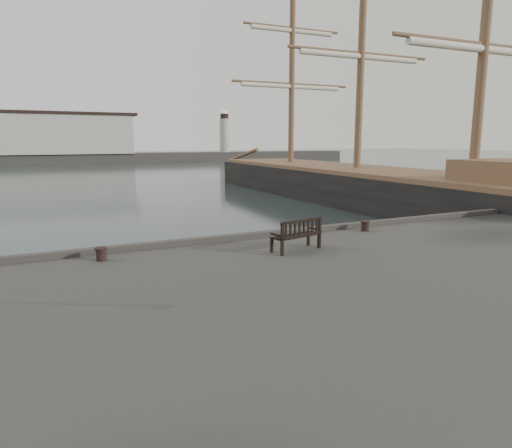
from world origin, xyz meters
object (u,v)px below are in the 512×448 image
at_px(bollard_left, 101,254).
at_px(tall_ship_main, 356,191).
at_px(bollard_right, 365,226).
at_px(bench, 297,241).

relative_size(bollard_left, tall_ship_main, 0.01).
distance_m(bollard_left, bollard_right, 9.24).
distance_m(bollard_left, tall_ship_main, 27.44).
height_order(bench, tall_ship_main, tall_ship_main).
distance_m(bench, bollard_left, 5.60).
distance_m(bench, bollard_right, 4.09).
relative_size(bollard_right, tall_ship_main, 0.01).
xyz_separation_m(bollard_left, tall_ship_main, (21.88, 16.53, -0.99)).
xyz_separation_m(bench, bollard_left, (-5.43, 1.37, -0.12)).
bearing_deg(tall_ship_main, bench, -130.51).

